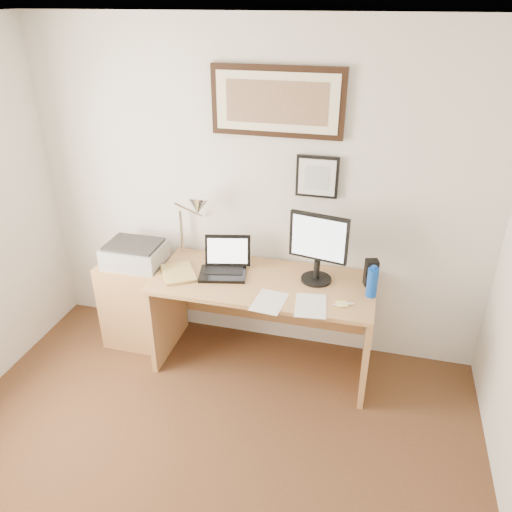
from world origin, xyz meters
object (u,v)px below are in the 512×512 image
(laptop, at_px, (225,265))
(printer, at_px, (135,254))
(side_cabinet, at_px, (138,302))
(water_bottle, at_px, (372,282))
(desk, at_px, (266,302))
(book, at_px, (163,275))
(lcd_monitor, at_px, (318,245))

(laptop, bearing_deg, printer, -179.06)
(side_cabinet, distance_m, water_bottle, 1.90)
(desk, height_order, printer, printer)
(laptop, bearing_deg, book, -156.94)
(book, height_order, desk, book)
(side_cabinet, distance_m, book, 0.55)
(book, xyz_separation_m, printer, (-0.31, 0.17, 0.06))
(printer, bearing_deg, desk, 2.51)
(water_bottle, relative_size, printer, 0.48)
(book, xyz_separation_m, laptop, (0.42, 0.18, 0.05))
(desk, bearing_deg, lcd_monitor, 1.41)
(water_bottle, relative_size, book, 0.70)
(desk, relative_size, laptop, 4.16)
(laptop, bearing_deg, water_bottle, -3.34)
(lcd_monitor, bearing_deg, side_cabinet, -178.23)
(book, bearing_deg, lcd_monitor, 11.36)
(book, xyz_separation_m, desk, (0.73, 0.21, -0.25))
(side_cabinet, bearing_deg, printer, -15.90)
(desk, relative_size, lcd_monitor, 3.08)
(desk, distance_m, printer, 1.08)
(printer, bearing_deg, water_bottle, -1.62)
(side_cabinet, height_order, printer, printer)
(water_bottle, height_order, laptop, laptop)
(lcd_monitor, bearing_deg, water_bottle, -14.92)
(book, xyz_separation_m, lcd_monitor, (1.10, 0.22, 0.28))
(laptop, relative_size, printer, 0.87)
(side_cabinet, distance_m, desk, 1.08)
(water_bottle, bearing_deg, side_cabinet, 178.10)
(desk, xyz_separation_m, lcd_monitor, (0.37, 0.01, 0.53))
(side_cabinet, height_order, water_bottle, water_bottle)
(water_bottle, relative_size, lcd_monitor, 0.41)
(desk, bearing_deg, printer, -177.49)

